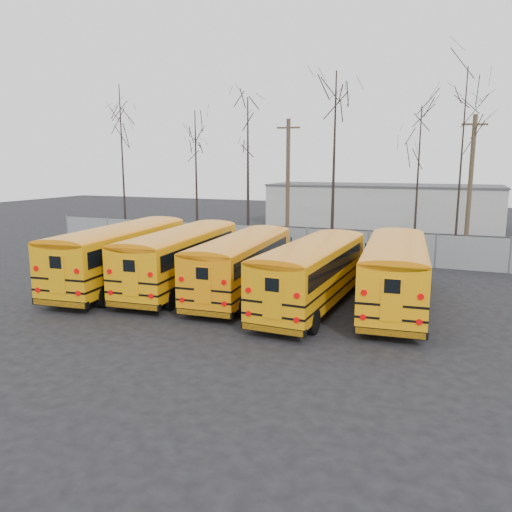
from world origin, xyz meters
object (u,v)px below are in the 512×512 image
at_px(bus_d, 314,268).
at_px(bus_e, 395,268).
at_px(bus_a, 122,250).
at_px(bus_c, 243,260).
at_px(utility_pole_right, 470,186).
at_px(bus_b, 182,253).
at_px(utility_pole_left, 288,183).

height_order(bus_d, bus_e, bus_e).
bearing_deg(bus_a, bus_e, -0.36).
bearing_deg(bus_c, bus_e, 0.23).
bearing_deg(bus_c, bus_a, -177.38).
height_order(bus_a, utility_pole_right, utility_pole_right).
xyz_separation_m(bus_b, bus_c, (3.26, 0.02, -0.08)).
bearing_deg(bus_b, bus_e, -1.61).
bearing_deg(utility_pole_left, bus_d, -75.83).
height_order(bus_c, bus_d, bus_d).
bearing_deg(bus_e, bus_c, 178.85).
relative_size(bus_c, bus_d, 0.99).
distance_m(bus_c, bus_e, 6.95).
bearing_deg(bus_c, utility_pole_left, 95.80).
height_order(bus_b, bus_c, bus_b).
relative_size(bus_b, bus_e, 1.01).
relative_size(bus_c, utility_pole_left, 1.14).
distance_m(bus_b, utility_pole_right, 19.34).
bearing_deg(bus_a, bus_d, -5.76).
bearing_deg(utility_pole_left, bus_b, -102.52).
height_order(bus_d, utility_pole_left, utility_pole_left).
bearing_deg(bus_a, bus_c, 0.89).
bearing_deg(utility_pole_right, bus_d, -135.17).
xyz_separation_m(bus_b, utility_pole_right, (13.14, 13.88, 2.94)).
bearing_deg(bus_d, bus_a, -177.86).
bearing_deg(bus_c, bus_d, -15.37).
bearing_deg(bus_c, bus_b, 176.42).
height_order(bus_d, utility_pole_right, utility_pole_right).
xyz_separation_m(bus_c, utility_pole_left, (-2.31, 13.54, 3.07)).
bearing_deg(bus_a, utility_pole_right, 36.37).
relative_size(bus_e, utility_pole_left, 1.18).
height_order(bus_c, utility_pole_right, utility_pole_right).
xyz_separation_m(bus_a, bus_b, (3.06, 0.70, -0.08)).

